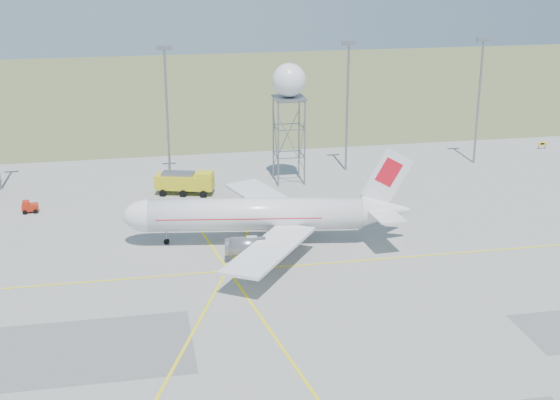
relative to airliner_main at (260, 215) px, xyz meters
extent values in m
cube|color=#506035|center=(0.69, 102.32, -3.64)|extent=(400.00, 120.00, 0.03)
cylinder|color=slate|center=(-9.31, 28.32, 6.35)|extent=(0.36, 0.36, 20.00)
cube|color=slate|center=(-9.31, 28.32, 16.55)|extent=(2.20, 0.50, 0.60)
cylinder|color=slate|center=(18.69, 28.32, 6.35)|extent=(0.36, 0.36, 20.00)
cube|color=slate|center=(18.69, 28.32, 16.55)|extent=(2.20, 0.50, 0.60)
cylinder|color=slate|center=(40.69, 28.32, 6.35)|extent=(0.36, 0.36, 20.00)
cube|color=slate|center=(40.69, 28.32, 16.55)|extent=(2.20, 0.50, 0.60)
cylinder|color=black|center=(55.69, 34.32, -3.25)|extent=(0.10, 0.10, 0.80)
cylinder|color=black|center=(56.89, 34.32, -3.25)|extent=(0.10, 0.10, 0.80)
cube|color=yellow|center=(56.29, 34.32, -2.70)|extent=(1.60, 0.15, 0.50)
cube|color=black|center=(56.29, 34.24, -2.70)|extent=(0.80, 0.03, 0.30)
cylinder|color=silver|center=(-0.59, 0.09, 0.10)|extent=(26.00, 7.83, 3.95)
ellipsoid|color=silver|center=(-13.29, 2.05, 0.10)|extent=(6.85, 4.87, 3.95)
cube|color=black|center=(-14.46, 2.24, 0.70)|extent=(1.81, 2.38, 0.96)
cone|color=silver|center=(15.03, -2.32, 0.40)|extent=(6.46, 4.81, 3.95)
cube|color=silver|center=(15.03, -2.32, 4.55)|extent=(6.30, 1.26, 7.43)
cube|color=red|center=(15.23, -2.35, 5.24)|extent=(3.42, 0.85, 3.81)
cube|color=silver|center=(15.03, 0.88, 0.89)|extent=(3.96, 5.85, 0.18)
cube|color=silver|center=(14.06, -5.37, 0.89)|extent=(3.96, 5.85, 0.18)
cube|color=silver|center=(2.23, 8.65, -0.89)|extent=(9.21, 16.51, 0.36)
cube|color=silver|center=(-0.49, -8.92, -0.89)|extent=(12.92, 15.69, 0.36)
cylinder|color=slate|center=(-0.69, 5.91, -1.77)|extent=(4.45, 2.88, 2.27)
cylinder|color=slate|center=(-2.45, -5.42, -1.77)|extent=(4.45, 2.88, 2.27)
cube|color=red|center=(-2.55, 0.39, 0.20)|extent=(20.14, 6.97, 0.12)
cylinder|color=black|center=(-11.34, 1.75, -3.21)|extent=(0.79, 0.79, 0.89)
cube|color=black|center=(1.36, -0.21, -3.21)|extent=(1.88, 6.01, 0.89)
cylinder|color=slate|center=(1.36, -0.21, -2.76)|extent=(0.27, 0.27, 1.78)
cylinder|color=slate|center=(6.45, 21.94, 2.86)|extent=(0.24, 0.24, 13.02)
cylinder|color=slate|center=(10.45, 21.94, 2.86)|extent=(0.24, 0.24, 13.02)
cylinder|color=slate|center=(10.45, 25.94, 2.86)|extent=(0.24, 0.24, 13.02)
cylinder|color=slate|center=(6.45, 25.94, 2.86)|extent=(0.24, 0.24, 13.02)
cube|color=slate|center=(8.45, 23.94, 9.36)|extent=(4.60, 4.60, 0.25)
sphere|color=silver|center=(8.45, 23.94, 11.97)|extent=(5.01, 5.01, 5.01)
cube|color=gold|center=(-7.59, 21.01, -1.79)|extent=(8.80, 4.99, 2.04)
cube|color=gold|center=(-4.73, 20.19, -0.96)|extent=(2.86, 3.12, 1.30)
cube|color=black|center=(-4.11, 20.01, -0.87)|extent=(0.76, 2.35, 0.93)
cube|color=slate|center=(-8.48, 21.27, -0.59)|extent=(5.08, 3.42, 0.37)
cube|color=#A71F0B|center=(-28.91, 16.99, -2.92)|extent=(2.24, 1.51, 0.88)
cube|color=#A71F0B|center=(-29.39, 16.96, -2.23)|extent=(0.96, 1.23, 0.49)
camera|label=1|loc=(-14.65, -87.55, 32.04)|focal=50.00mm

